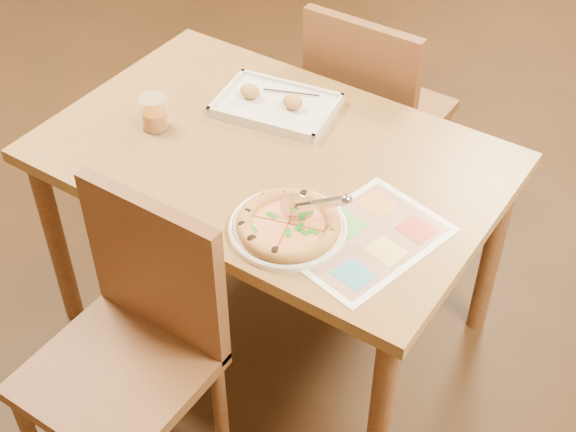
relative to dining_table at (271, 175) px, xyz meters
The scene contains 9 objects.
dining_table is the anchor object (origin of this frame).
chair_near 0.61m from the dining_table, 90.00° to the right, with size 0.42×0.42×0.47m.
chair_far 0.61m from the dining_table, 90.00° to the left, with size 0.42×0.42×0.47m.
plate 0.35m from the dining_table, 47.80° to the right, with size 0.30×0.30×0.02m, color white.
pizza 0.36m from the dining_table, 47.82° to the right, with size 0.27×0.27×0.04m.
pizza_cutter 0.40m from the dining_table, 38.18° to the right, with size 0.16×0.08×0.10m.
appetizer_tray 0.24m from the dining_table, 120.90° to the left, with size 0.39×0.30×0.06m.
glass_tumbler 0.39m from the dining_table, 165.83° to the right, with size 0.08×0.08×0.10m.
menu 0.45m from the dining_table, 21.97° to the right, with size 0.29×0.40×0.01m, color white.
Camera 1 is at (1.06, -1.49, 2.12)m, focal length 50.00 mm.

